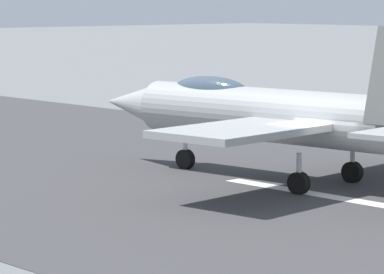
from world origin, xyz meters
The scene contains 4 objects.
ground_plane centered at (0.00, 0.00, 0.00)m, with size 400.00×400.00×0.00m, color slate.
runway_strip centered at (-0.02, 0.00, 0.01)m, with size 240.00×26.00×0.02m.
fighter_jet centered at (2.54, -1.02, 2.44)m, with size 17.05×13.27×5.64m.
crew_person centered at (14.89, -8.71, 0.84)m, with size 0.69×0.36×1.67m.
Camera 1 is at (-23.82, 27.44, 6.45)m, focal length 102.78 mm.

